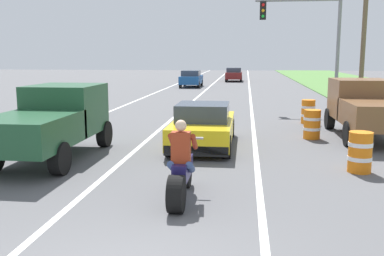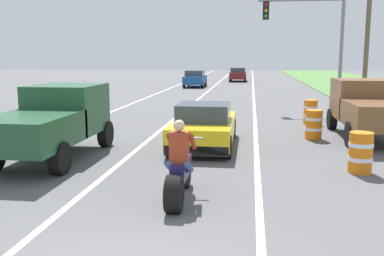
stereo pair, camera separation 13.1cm
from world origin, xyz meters
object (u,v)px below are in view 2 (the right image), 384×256
object	(u,v)px
pickup_truck_right_shoulder_brown	(368,106)
construction_barrel_far	(310,112)
sports_car_yellow	(204,127)
construction_barrel_mid	(314,124)
distant_car_far_ahead	(195,78)
distant_car_further_ahead	(238,74)
motorcycle_with_rider	(179,172)
pickup_truck_left_lane_dark_green	(54,119)
traffic_light_mast_near	(316,33)
construction_barrel_nearest	(361,152)

from	to	relation	value
pickup_truck_right_shoulder_brown	construction_barrel_far	distance (m)	3.43
pickup_truck_right_shoulder_brown	sports_car_yellow	bearing A→B (deg)	-158.36
construction_barrel_mid	construction_barrel_far	distance (m)	3.48
distant_car_far_ahead	distant_car_further_ahead	bearing A→B (deg)	68.72
motorcycle_with_rider	pickup_truck_left_lane_dark_green	size ratio (longest dim) A/B	0.46
pickup_truck_right_shoulder_brown	construction_barrel_far	size ratio (longest dim) A/B	4.80
traffic_light_mast_near	construction_barrel_mid	xyz separation A→B (m)	(-1.06, -8.29, -3.47)
traffic_light_mast_near	construction_barrel_far	xyz separation A→B (m)	(-0.72, -4.83, -3.47)
motorcycle_with_rider	construction_barrel_far	xyz separation A→B (m)	(3.83, 10.50, -0.09)
pickup_truck_left_lane_dark_green	construction_barrel_far	world-z (taller)	pickup_truck_left_lane_dark_green
motorcycle_with_rider	distant_car_further_ahead	world-z (taller)	motorcycle_with_rider
construction_barrel_mid	distant_car_far_ahead	size ratio (longest dim) A/B	0.25
construction_barrel_mid	distant_car_further_ahead	distance (m)	33.73
motorcycle_with_rider	distant_car_far_ahead	bearing A→B (deg)	96.73
construction_barrel_mid	traffic_light_mast_near	bearing A→B (deg)	82.72
motorcycle_with_rider	construction_barrel_mid	size ratio (longest dim) A/B	2.21
construction_barrel_nearest	distant_car_further_ahead	distance (m)	38.09
sports_car_yellow	pickup_truck_right_shoulder_brown	world-z (taller)	pickup_truck_right_shoulder_brown
traffic_light_mast_near	sports_car_yellow	bearing A→B (deg)	-114.86
traffic_light_mast_near	construction_barrel_far	world-z (taller)	traffic_light_mast_near
motorcycle_with_rider	construction_barrel_mid	distance (m)	7.86
pickup_truck_left_lane_dark_green	pickup_truck_right_shoulder_brown	bearing A→B (deg)	24.63
sports_car_yellow	construction_barrel_mid	distance (m)	3.97
sports_car_yellow	construction_barrel_mid	xyz separation A→B (m)	(3.58, 1.71, -0.13)
construction_barrel_mid	distant_car_far_ahead	world-z (taller)	distant_car_far_ahead
motorcycle_with_rider	sports_car_yellow	world-z (taller)	motorcycle_with_rider
sports_car_yellow	distant_car_further_ahead	bearing A→B (deg)	90.04
pickup_truck_right_shoulder_brown	distant_car_further_ahead	distance (m)	33.54
distant_car_further_ahead	pickup_truck_right_shoulder_brown	bearing A→B (deg)	-80.64
construction_barrel_mid	distant_car_further_ahead	bearing A→B (deg)	96.12
construction_barrel_mid	construction_barrel_far	world-z (taller)	same
pickup_truck_left_lane_dark_green	construction_barrel_far	bearing A→B (deg)	42.94
sports_car_yellow	construction_barrel_far	size ratio (longest dim) A/B	4.30
construction_barrel_far	pickup_truck_left_lane_dark_green	bearing A→B (deg)	-137.06
motorcycle_with_rider	construction_barrel_mid	xyz separation A→B (m)	(3.49, 7.04, -0.09)
motorcycle_with_rider	construction_barrel_mid	world-z (taller)	motorcycle_with_rider
construction_barrel_far	motorcycle_with_rider	bearing A→B (deg)	-110.05
sports_car_yellow	construction_barrel_nearest	world-z (taller)	sports_car_yellow
traffic_light_mast_near	construction_barrel_far	distance (m)	6.00
sports_car_yellow	distant_car_far_ahead	xyz separation A→B (m)	(-3.62, 26.02, 0.14)
construction_barrel_far	pickup_truck_right_shoulder_brown	bearing A→B (deg)	-63.29
construction_barrel_far	distant_car_far_ahead	xyz separation A→B (m)	(-7.53, 20.85, 0.27)
sports_car_yellow	construction_barrel_far	bearing A→B (deg)	52.87
sports_car_yellow	pickup_truck_right_shoulder_brown	xyz separation A→B (m)	(5.43, 2.16, 0.48)
pickup_truck_left_lane_dark_green	traffic_light_mast_near	bearing A→B (deg)	54.77
construction_barrel_mid	construction_barrel_far	xyz separation A→B (m)	(0.34, 3.46, 0.00)
motorcycle_with_rider	distant_car_further_ahead	xyz separation A→B (m)	(-0.11, 40.57, 0.18)
construction_barrel_nearest	construction_barrel_mid	bearing A→B (deg)	96.88
pickup_truck_right_shoulder_brown	traffic_light_mast_near	bearing A→B (deg)	95.80
construction_barrel_nearest	distant_car_further_ahead	xyz separation A→B (m)	(-4.12, 37.87, 0.27)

